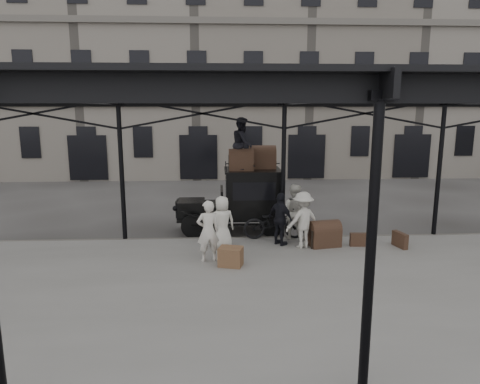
{
  "coord_description": "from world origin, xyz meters",
  "views": [
    {
      "loc": [
        -2.02,
        -11.15,
        4.19
      ],
      "look_at": [
        -1.38,
        1.6,
        1.7
      ],
      "focal_mm": 32.0,
      "sensor_mm": 36.0,
      "label": 1
    }
  ],
  "objects_px": {
    "taxi": "(243,197)",
    "steamer_trunk_roof_near": "(241,161)",
    "steamer_trunk_platform": "(324,235)",
    "porter_official": "(281,219)",
    "bicycle": "(275,223)",
    "porter_left": "(208,231)"
  },
  "relations": [
    {
      "from": "bicycle",
      "to": "porter_left",
      "type": "bearing_deg",
      "value": 131.7
    },
    {
      "from": "taxi",
      "to": "porter_left",
      "type": "xyz_separation_m",
      "value": [
        -1.13,
        -3.3,
        -0.22
      ]
    },
    {
      "from": "taxi",
      "to": "steamer_trunk_roof_near",
      "type": "distance_m",
      "value": 1.3
    },
    {
      "from": "porter_official",
      "to": "porter_left",
      "type": "bearing_deg",
      "value": 82.43
    },
    {
      "from": "taxi",
      "to": "porter_official",
      "type": "height_order",
      "value": "taxi"
    },
    {
      "from": "porter_left",
      "to": "porter_official",
      "type": "bearing_deg",
      "value": -161.31
    },
    {
      "from": "steamer_trunk_platform",
      "to": "porter_official",
      "type": "bearing_deg",
      "value": 161.15
    },
    {
      "from": "porter_official",
      "to": "bicycle",
      "type": "bearing_deg",
      "value": -30.53
    },
    {
      "from": "taxi",
      "to": "bicycle",
      "type": "distance_m",
      "value": 1.73
    },
    {
      "from": "taxi",
      "to": "steamer_trunk_roof_near",
      "type": "bearing_deg",
      "value": -108.07
    },
    {
      "from": "porter_left",
      "to": "steamer_trunk_roof_near",
      "type": "distance_m",
      "value": 3.55
    },
    {
      "from": "steamer_trunk_roof_near",
      "to": "porter_left",
      "type": "bearing_deg",
      "value": -109.24
    },
    {
      "from": "steamer_trunk_roof_near",
      "to": "bicycle",
      "type": "bearing_deg",
      "value": -48.52
    },
    {
      "from": "taxi",
      "to": "porter_official",
      "type": "xyz_separation_m",
      "value": [
        1.01,
        -2.02,
        -0.25
      ]
    },
    {
      "from": "porter_official",
      "to": "steamer_trunk_roof_near",
      "type": "distance_m",
      "value": 2.58
    },
    {
      "from": "porter_left",
      "to": "steamer_trunk_platform",
      "type": "height_order",
      "value": "porter_left"
    },
    {
      "from": "steamer_trunk_roof_near",
      "to": "steamer_trunk_platform",
      "type": "bearing_deg",
      "value": -39.42
    },
    {
      "from": "bicycle",
      "to": "steamer_trunk_platform",
      "type": "height_order",
      "value": "bicycle"
    },
    {
      "from": "taxi",
      "to": "bicycle",
      "type": "relative_size",
      "value": 1.85
    },
    {
      "from": "bicycle",
      "to": "steamer_trunk_platform",
      "type": "relative_size",
      "value": 2.2
    },
    {
      "from": "porter_official",
      "to": "bicycle",
      "type": "relative_size",
      "value": 0.81
    },
    {
      "from": "porter_official",
      "to": "steamer_trunk_platform",
      "type": "distance_m",
      "value": 1.39
    }
  ]
}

